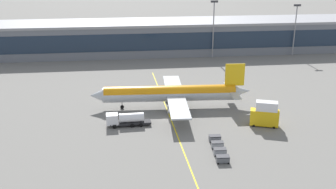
% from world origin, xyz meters
% --- Properties ---
extents(ground_plane, '(700.00, 700.00, 0.00)m').
position_xyz_m(ground_plane, '(0.00, 0.00, 0.00)').
color(ground_plane, slate).
extents(apron_lead_in_line, '(2.62, 79.98, 0.01)m').
position_xyz_m(apron_lead_in_line, '(0.67, 2.00, 0.00)').
color(apron_lead_in_line, yellow).
rests_on(apron_lead_in_line, ground_plane).
extents(terminal_building, '(171.14, 21.91, 13.18)m').
position_xyz_m(terminal_building, '(9.30, 72.52, 6.61)').
color(terminal_building, slate).
rests_on(terminal_building, ground_plane).
extents(main_airliner, '(43.58, 34.46, 12.02)m').
position_xyz_m(main_airliner, '(1.76, 7.63, 4.09)').
color(main_airliner, '#B2B7BC').
rests_on(main_airliner, ground_plane).
extents(fuel_tanker, '(10.89, 2.99, 3.25)m').
position_xyz_m(fuel_tanker, '(-10.72, -3.31, 1.75)').
color(fuel_tanker, '#232326').
rests_on(fuel_tanker, ground_plane).
extents(catering_lift, '(7.24, 4.63, 6.30)m').
position_xyz_m(catering_lift, '(22.84, -7.32, 3.07)').
color(catering_lift, yellow).
rests_on(catering_lift, ground_plane).
extents(baggage_cart_0, '(2.74, 1.76, 1.48)m').
position_xyz_m(baggage_cart_0, '(8.35, -23.93, 0.78)').
color(baggage_cart_0, '#595B60').
rests_on(baggage_cart_0, ground_plane).
extents(baggage_cart_1, '(2.74, 1.76, 1.48)m').
position_xyz_m(baggage_cart_1, '(8.54, -20.73, 0.78)').
color(baggage_cart_1, gray).
rests_on(baggage_cart_1, ground_plane).
extents(baggage_cart_2, '(2.74, 1.76, 1.48)m').
position_xyz_m(baggage_cart_2, '(8.74, -17.54, 0.78)').
color(baggage_cart_2, gray).
rests_on(baggage_cart_2, ground_plane).
extents(baggage_cart_3, '(2.74, 1.76, 1.48)m').
position_xyz_m(baggage_cart_3, '(8.93, -14.35, 0.78)').
color(baggage_cart_3, '#595B60').
rests_on(baggage_cart_3, ground_plane).
extents(apron_light_mast_0, '(2.80, 0.50, 22.60)m').
position_xyz_m(apron_light_mast_0, '(25.17, 60.56, 13.27)').
color(apron_light_mast_0, gray).
rests_on(apron_light_mast_0, ground_plane).
extents(apron_light_mast_2, '(2.80, 0.50, 20.68)m').
position_xyz_m(apron_light_mast_2, '(58.73, 60.56, 12.27)').
color(apron_light_mast_2, gray).
rests_on(apron_light_mast_2, ground_plane).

